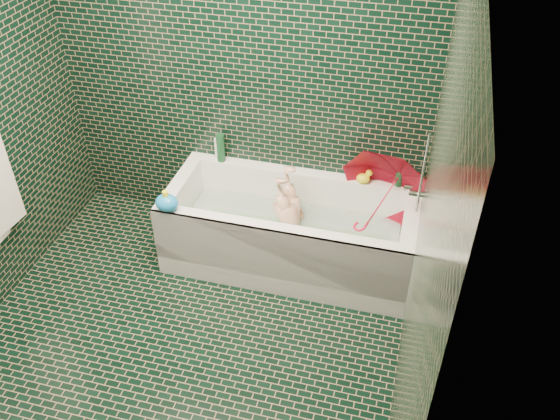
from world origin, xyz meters
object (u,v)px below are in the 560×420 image
(rubber_duck, at_px, (364,177))
(bath_toy, at_px, (167,203))
(umbrella, at_px, (382,202))
(child, at_px, (291,225))
(bathtub, at_px, (289,238))

(rubber_duck, xyz_separation_m, bath_toy, (-1.18, -0.64, 0.02))
(umbrella, distance_m, bath_toy, 1.40)
(umbrella, bearing_deg, child, -152.98)
(bathtub, bearing_deg, bath_toy, -156.14)
(umbrella, xyz_separation_m, bath_toy, (-1.33, -0.43, 0.04))
(child, relative_size, umbrella, 1.25)
(child, bearing_deg, rubber_duck, 134.44)
(bathtub, xyz_separation_m, umbrella, (0.60, 0.10, 0.36))
(rubber_duck, relative_size, bath_toy, 0.76)
(umbrella, distance_m, rubber_duck, 0.26)
(child, height_order, rubber_duck, rubber_duck)
(bathtub, bearing_deg, umbrella, 9.53)
(umbrella, bearing_deg, bath_toy, -142.09)
(bath_toy, bearing_deg, bathtub, 31.21)
(rubber_duck, distance_m, bath_toy, 1.35)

